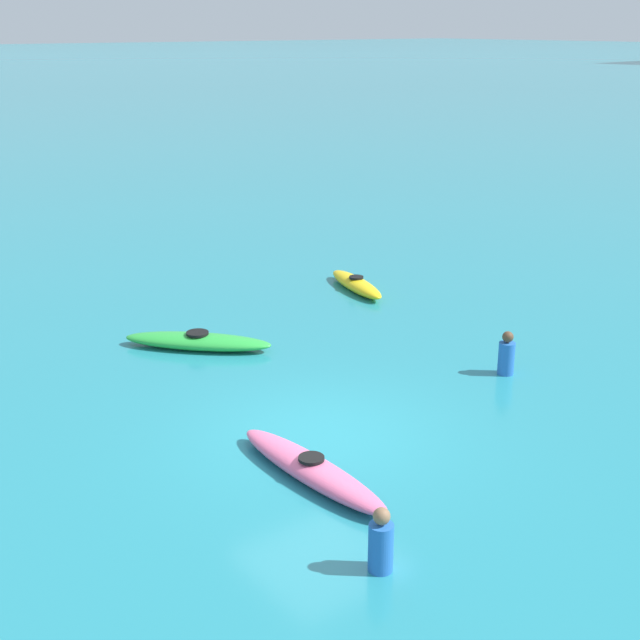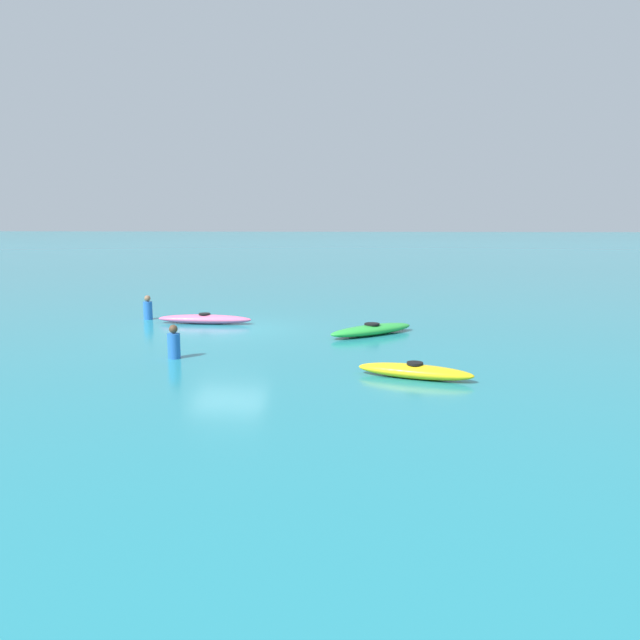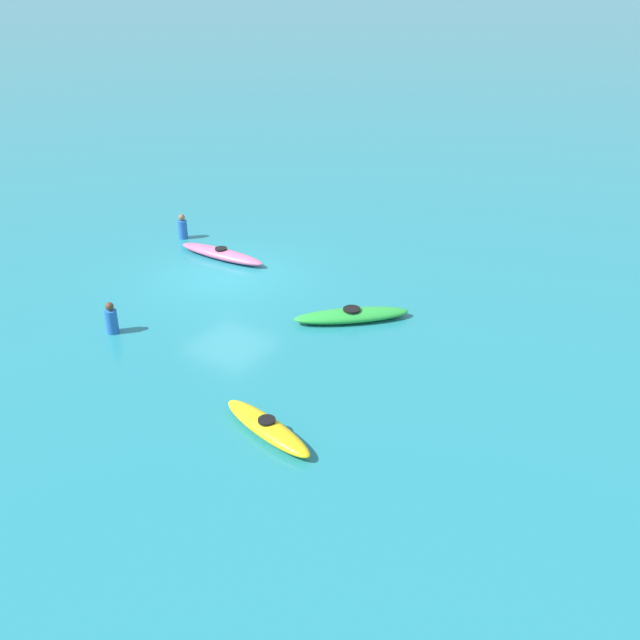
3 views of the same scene
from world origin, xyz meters
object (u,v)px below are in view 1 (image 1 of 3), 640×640
person_near_shore (506,355)px  person_by_kayaks (381,543)px  kayak_green (198,341)px  kayak_yellow (356,284)px  kayak_pink (311,469)px

person_near_shore → person_by_kayaks: 7.06m
kayak_green → person_near_shore: 6.38m
kayak_yellow → kayak_pink: size_ratio=0.81×
kayak_green → person_by_kayaks: size_ratio=3.21×
person_near_shore → kayak_pink: bearing=-79.6°
kayak_green → person_near_shore: bearing=40.0°
kayak_pink → kayak_green: same height
kayak_yellow → person_near_shore: size_ratio=3.06×
kayak_pink → person_by_kayaks: bearing=-16.2°
kayak_yellow → person_near_shore: (6.12, -1.27, 0.22)m
kayak_yellow → person_by_kayaks: (9.49, -7.46, 0.22)m
kayak_pink → person_by_kayaks: (2.37, -0.69, 0.22)m
kayak_pink → person_near_shore: 5.61m
kayak_pink → person_by_kayaks: 2.47m
person_by_kayaks → kayak_yellow: bearing=141.8°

